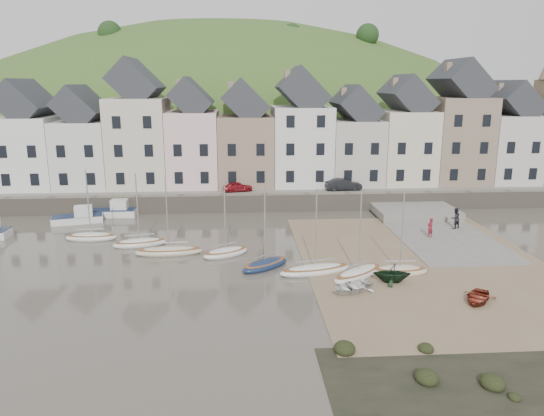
{
  "coord_description": "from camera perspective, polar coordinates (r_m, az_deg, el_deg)",
  "views": [
    {
      "loc": [
        -2.68,
        -35.36,
        13.16
      ],
      "look_at": [
        0.0,
        6.0,
        3.0
      ],
      "focal_mm": 33.85,
      "sensor_mm": 36.0,
      "label": 1
    }
  ],
  "objects": [
    {
      "name": "slipway",
      "position": [
        48.62,
        17.79,
        -2.53
      ],
      "size": [
        8.0,
        18.0,
        0.12
      ],
      "primitive_type": "cube",
      "color": "slate",
      "rests_on": "ground"
    },
    {
      "name": "sailboat_0",
      "position": [
        46.81,
        -19.47,
        -3.03
      ],
      "size": [
        4.4,
        1.6,
        6.32
      ],
      "color": "silver",
      "rests_on": "ground"
    },
    {
      "name": "sailboat_3",
      "position": [
        40.31,
        -5.17,
        -4.93
      ],
      "size": [
        4.04,
        3.11,
        6.32
      ],
      "color": "silver",
      "rests_on": "ground"
    },
    {
      "name": "motorboat_2",
      "position": [
        54.17,
        -17.1,
        -0.27
      ],
      "size": [
        4.64,
        1.83,
        1.7
      ],
      "color": "silver",
      "rests_on": "ground"
    },
    {
      "name": "motorboat_0",
      "position": [
        52.69,
        -20.69,
        -0.94
      ],
      "size": [
        4.94,
        2.8,
        1.7
      ],
      "color": "silver",
      "rests_on": "ground"
    },
    {
      "name": "rowboat_red",
      "position": [
        34.3,
        21.89,
        -9.22
      ],
      "size": [
        3.18,
        3.35,
        0.57
      ],
      "primitive_type": "imported",
      "rotation": [
        0.0,
        0.0,
        -0.63
      ],
      "color": "maroon",
      "rests_on": "beach"
    },
    {
      "name": "sailboat_7",
      "position": [
        37.55,
        14.0,
        -6.74
      ],
      "size": [
        4.0,
        1.56,
        6.32
      ],
      "color": "beige",
      "rests_on": "ground"
    },
    {
      "name": "townhouse_terrace",
      "position": [
        59.81,
        0.57,
        8.17
      ],
      "size": [
        61.05,
        8.0,
        13.93
      ],
      "color": "silver",
      "rests_on": "quay_land"
    },
    {
      "name": "sailboat_6",
      "position": [
        36.42,
        9.57,
        -7.17
      ],
      "size": [
        4.71,
        4.17,
        6.32
      ],
      "color": "silver",
      "rests_on": "ground"
    },
    {
      "name": "person_red",
      "position": [
        46.4,
        17.19,
        -2.08
      ],
      "size": [
        0.75,
        0.67,
        1.71
      ],
      "primitive_type": "imported",
      "rotation": [
        0.0,
        0.0,
        3.68
      ],
      "color": "maroon",
      "rests_on": "slipway"
    },
    {
      "name": "car_right",
      "position": [
        57.09,
        7.94,
        2.63
      ],
      "size": [
        4.06,
        1.63,
        1.31
      ],
      "primitive_type": "imported",
      "rotation": [
        0.0,
        0.0,
        1.63
      ],
      "color": "black",
      "rests_on": "quay_street"
    },
    {
      "name": "sailboat_4",
      "position": [
        36.72,
        4.82,
        -6.84
      ],
      "size": [
        5.51,
        2.67,
        6.32
      ],
      "color": "silver",
      "rests_on": "ground"
    },
    {
      "name": "shore_rocks",
      "position": [
        26.83,
        23.24,
        -16.5
      ],
      "size": [
        14.0,
        6.17,
        0.72
      ],
      "color": "black",
      "rests_on": "ground"
    },
    {
      "name": "quay_street",
      "position": [
        57.11,
        -0.94,
        2.04
      ],
      "size": [
        70.0,
        7.0,
        0.1
      ],
      "primitive_type": "cube",
      "color": "slate",
      "rests_on": "quay_land"
    },
    {
      "name": "beach",
      "position": [
        40.12,
        16.55,
        -5.92
      ],
      "size": [
        18.0,
        26.0,
        0.06
      ],
      "primitive_type": "cube",
      "color": "#7A614A",
      "rests_on": "ground"
    },
    {
      "name": "sailboat_2",
      "position": [
        41.29,
        -11.4,
        -4.71
      ],
      "size": [
        5.35,
        1.79,
        6.32
      ],
      "color": "beige",
      "rests_on": "ground"
    },
    {
      "name": "sailboat_5",
      "position": [
        37.6,
        -0.78,
        -6.28
      ],
      "size": [
        4.15,
        3.72,
        6.32
      ],
      "color": "#162545",
      "rests_on": "ground"
    },
    {
      "name": "car_left",
      "position": [
        55.95,
        -3.84,
        2.39
      ],
      "size": [
        3.38,
        1.88,
        1.09
      ],
      "primitive_type": "imported",
      "rotation": [
        0.0,
        0.0,
        1.77
      ],
      "color": "maroon",
      "rests_on": "quay_street"
    },
    {
      "name": "rowboat_green",
      "position": [
        35.65,
        13.19,
        -7.03
      ],
      "size": [
        2.75,
        2.46,
        1.31
      ],
      "primitive_type": "imported",
      "rotation": [
        0.0,
        0.0,
        -1.7
      ],
      "color": "black",
      "rests_on": "beach"
    },
    {
      "name": "hillside",
      "position": [
        100.34,
        -4.86,
        -4.36
      ],
      "size": [
        134.4,
        84.0,
        84.0
      ],
      "color": "#385A24",
      "rests_on": "ground"
    },
    {
      "name": "rowboat_white",
      "position": [
        33.78,
        8.8,
        -8.64
      ],
      "size": [
        3.66,
        3.31,
        0.62
      ],
      "primitive_type": "imported",
      "rotation": [
        0.0,
        0.0,
        -1.08
      ],
      "color": "silver",
      "rests_on": "beach"
    },
    {
      "name": "person_dark",
      "position": [
        49.87,
        19.71,
        -1.07
      ],
      "size": [
        1.14,
        1.03,
        1.91
      ],
      "primitive_type": "imported",
      "rotation": [
        0.0,
        0.0,
        3.54
      ],
      "color": "black",
      "rests_on": "slipway"
    },
    {
      "name": "sailboat_1",
      "position": [
        43.89,
        -14.5,
        -3.77
      ],
      "size": [
        4.56,
        2.44,
        6.32
      ],
      "color": "silver",
      "rests_on": "ground"
    },
    {
      "name": "seawall",
      "position": [
        53.84,
        -0.76,
        0.61
      ],
      "size": [
        70.0,
        1.2,
        1.8
      ],
      "primitive_type": "cube",
      "color": "slate",
      "rests_on": "ground"
    },
    {
      "name": "quay_land",
      "position": [
        68.54,
        -1.41,
        3.34
      ],
      "size": [
        90.0,
        30.0,
        1.5
      ],
      "primitive_type": "cube",
      "color": "#385A24",
      "rests_on": "ground"
    },
    {
      "name": "ground",
      "position": [
        37.82,
        0.59,
        -6.59
      ],
      "size": [
        160.0,
        160.0,
        0.0
      ],
      "primitive_type": "plane",
      "color": "#4B453B",
      "rests_on": "ground"
    }
  ]
}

